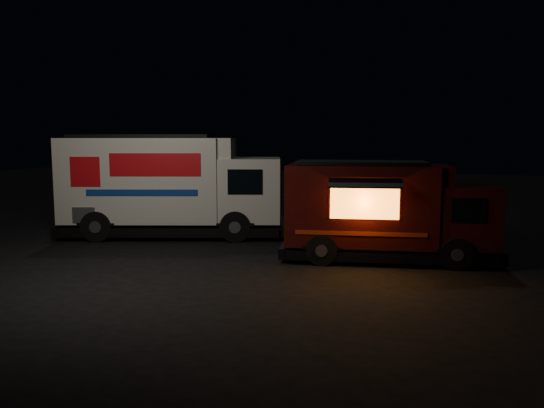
{
  "coord_description": "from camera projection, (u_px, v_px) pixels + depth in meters",
  "views": [
    {
      "loc": [
        6.21,
        -13.2,
        3.27
      ],
      "look_at": [
        0.69,
        2.0,
        1.29
      ],
      "focal_mm": 35.0,
      "sensor_mm": 36.0,
      "label": 1
    }
  ],
  "objects": [
    {
      "name": "ground",
      "position": [
        224.0,
        257.0,
        14.81
      ],
      "size": [
        80.0,
        80.0,
        0.0
      ],
      "primitive_type": "plane",
      "color": "black",
      "rests_on": "ground"
    },
    {
      "name": "red_truck",
      "position": [
        388.0,
        211.0,
        14.35
      ],
      "size": [
        6.08,
        3.24,
        2.68
      ],
      "primitive_type": null,
      "rotation": [
        0.0,
        0.0,
        0.2
      ],
      "color": "#3C0B0D",
      "rests_on": "ground"
    },
    {
      "name": "white_truck",
      "position": [
        174.0,
        185.0,
        17.93
      ],
      "size": [
        7.98,
        4.95,
        3.43
      ],
      "primitive_type": null,
      "rotation": [
        0.0,
        0.0,
        0.34
      ],
      "color": "silver",
      "rests_on": "ground"
    }
  ]
}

